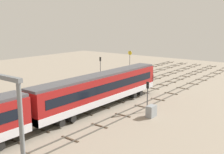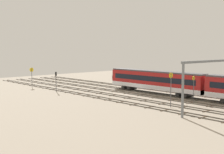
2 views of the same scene
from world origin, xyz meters
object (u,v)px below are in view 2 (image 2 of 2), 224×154
object	(u,v)px
train	(204,86)
relay_cabinet	(171,87)
speed_sign_near_foreground	(194,85)
signal_light_trackside_departure	(162,78)
overhead_gantry	(221,70)
speed_sign_far_trackside	(171,85)
signal_light_trackside_approach	(56,79)
speed_sign_mid_trackside	(32,74)

from	to	relation	value
train	relay_cabinet	world-z (taller)	train
speed_sign_near_foreground	signal_light_trackside_departure	distance (m)	16.23
overhead_gantry	speed_sign_near_foreground	size ratio (longest dim) A/B	4.68
speed_sign_near_foreground	signal_light_trackside_departure	world-z (taller)	speed_sign_near_foreground
signal_light_trackside_departure	speed_sign_far_trackside	bearing A→B (deg)	131.65
train	speed_sign_far_trackside	distance (m)	10.27
signal_light_trackside_approach	speed_sign_mid_trackside	bearing A→B (deg)	0.03
train	signal_light_trackside_approach	bearing A→B (deg)	26.57
train	relay_cabinet	xyz separation A→B (m)	(12.86, -7.43, -1.91)
signal_light_trackside_departure	relay_cabinet	distance (m)	2.92
signal_light_trackside_approach	train	bearing A→B (deg)	-153.43
speed_sign_far_trackside	signal_light_trackside_departure	size ratio (longest dim) A/B	1.40
train	speed_sign_near_foreground	size ratio (longest dim) A/B	10.63
train	signal_light_trackside_departure	distance (m)	15.56
train	speed_sign_mid_trackside	size ratio (longest dim) A/B	10.23
train	speed_sign_far_trackside	size ratio (longest dim) A/B	8.66
overhead_gantry	signal_light_trackside_approach	size ratio (longest dim) A/B	4.93
speed_sign_near_foreground	signal_light_trackside_approach	distance (m)	30.50
speed_sign_near_foreground	speed_sign_mid_trackside	distance (m)	41.32
train	speed_sign_far_trackside	bearing A→B (deg)	89.77
overhead_gantry	relay_cabinet	xyz separation A→B (m)	(18.43, -11.71, -5.48)
train	signal_light_trackside_approach	xyz separation A→B (m)	(28.70, 14.35, 0.29)
speed_sign_mid_trackside	speed_sign_far_trackside	distance (m)	40.34
speed_sign_near_foreground	signal_light_trackside_approach	bearing A→B (deg)	22.73
speed_sign_near_foreground	signal_light_trackside_approach	world-z (taller)	speed_sign_near_foreground
overhead_gantry	relay_cabinet	distance (m)	22.51
train	speed_sign_far_trackside	world-z (taller)	speed_sign_far_trackside
speed_sign_far_trackside	signal_light_trackside_departure	world-z (taller)	speed_sign_far_trackside
train	speed_sign_near_foreground	distance (m)	2.66
speed_sign_near_foreground	signal_light_trackside_approach	size ratio (longest dim) A/B	1.05
train	speed_sign_mid_trackside	bearing A→B (deg)	19.67
train	overhead_gantry	distance (m)	7.87
speed_sign_far_trackside	relay_cabinet	world-z (taller)	speed_sign_far_trackside
speed_sign_near_foreground	relay_cabinet	xyz separation A→B (m)	(12.30, -10.00, -2.28)
speed_sign_near_foreground	speed_sign_mid_trackside	world-z (taller)	speed_sign_mid_trackside
speed_sign_far_trackside	relay_cabinet	distance (m)	22.02
signal_light_trackside_departure	relay_cabinet	world-z (taller)	signal_light_trackside_departure
train	signal_light_trackside_approach	distance (m)	32.09
signal_light_trackside_approach	relay_cabinet	xyz separation A→B (m)	(-15.84, -21.79, -2.20)
overhead_gantry	speed_sign_far_trackside	bearing A→B (deg)	46.64
signal_light_trackside_departure	relay_cabinet	bearing A→B (deg)	-135.39
speed_sign_mid_trackside	relay_cabinet	world-z (taller)	speed_sign_mid_trackside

